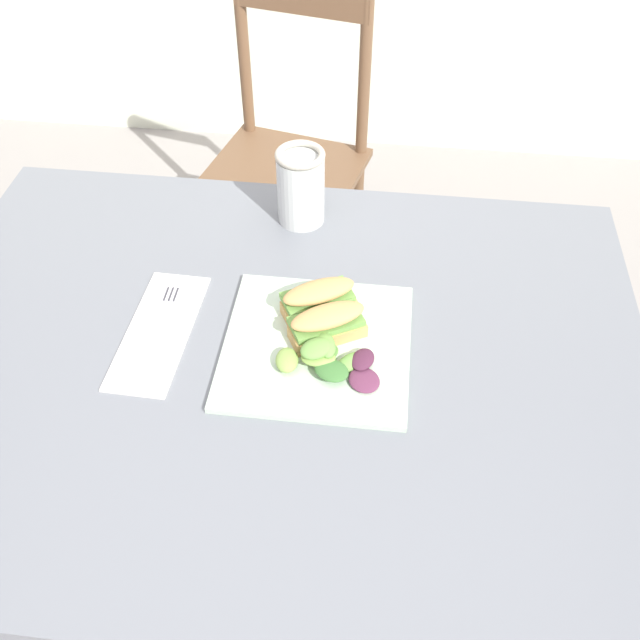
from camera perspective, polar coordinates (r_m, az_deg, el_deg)
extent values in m
plane|color=gray|center=(1.64, -4.49, -23.12)|extent=(9.48, 9.48, 0.00)
cube|color=slate|center=(1.07, -4.17, -3.36)|extent=(1.14, 0.87, 0.03)
cube|color=#2D2D33|center=(1.71, -18.17, -0.55)|extent=(0.07, 0.07, 0.71)
cube|color=#2D2D33|center=(1.61, 16.76, -3.60)|extent=(0.07, 0.07, 0.71)
cylinder|color=brown|center=(2.02, -9.23, 4.51)|extent=(0.03, 0.03, 0.43)
cylinder|color=brown|center=(1.91, -0.08, 2.30)|extent=(0.03, 0.03, 0.43)
cylinder|color=brown|center=(2.25, -5.39, 9.94)|extent=(0.03, 0.03, 0.43)
cylinder|color=brown|center=(2.15, 3.01, 8.19)|extent=(0.03, 0.03, 0.43)
cube|color=brown|center=(1.94, -3.19, 11.59)|extent=(0.48, 0.48, 0.02)
cylinder|color=brown|center=(2.03, -6.17, 20.30)|extent=(0.03, 0.03, 0.42)
cylinder|color=brown|center=(1.92, 3.63, 18.90)|extent=(0.03, 0.03, 0.42)
cube|color=brown|center=(1.90, -1.49, 24.56)|extent=(0.36, 0.11, 0.06)
cube|color=beige|center=(1.06, -0.25, -2.11)|extent=(0.28, 0.28, 0.01)
cube|color=tan|center=(1.06, 0.62, -0.94)|extent=(0.12, 0.09, 0.02)
cube|color=#6B9E47|center=(1.05, 0.50, -0.12)|extent=(0.12, 0.10, 0.01)
ellipsoid|color=tan|center=(1.03, 0.63, 0.31)|extent=(0.12, 0.10, 0.02)
cube|color=tan|center=(1.09, -0.09, 1.09)|extent=(0.12, 0.09, 0.02)
cube|color=#6B9E47|center=(1.09, -0.21, 1.89)|extent=(0.12, 0.10, 0.01)
ellipsoid|color=tan|center=(1.07, -0.09, 2.35)|extent=(0.12, 0.10, 0.02)
ellipsoid|color=#6B9E47|center=(1.02, 2.43, -3.47)|extent=(0.05, 0.06, 0.01)
ellipsoid|color=#6B9E47|center=(1.01, -0.30, -2.32)|extent=(0.06, 0.06, 0.02)
ellipsoid|color=#3D7033|center=(1.00, 0.95, -4.13)|extent=(0.06, 0.06, 0.01)
ellipsoid|color=#602D47|center=(1.00, 3.62, -4.91)|extent=(0.06, 0.06, 0.01)
ellipsoid|color=#518438|center=(1.02, 0.25, -2.64)|extent=(0.06, 0.06, 0.01)
ellipsoid|color=#84A84C|center=(1.02, -2.71, -3.28)|extent=(0.04, 0.05, 0.02)
ellipsoid|color=#84A84C|center=(1.01, -0.15, -3.09)|extent=(0.05, 0.04, 0.01)
ellipsoid|color=#6B9E47|center=(1.02, 0.45, -1.98)|extent=(0.04, 0.06, 0.02)
ellipsoid|color=#4C2338|center=(1.02, 3.49, -3.23)|extent=(0.04, 0.05, 0.01)
cube|color=silver|center=(1.11, -12.97, -0.86)|extent=(0.11, 0.26, 0.00)
cube|color=silver|center=(1.09, -13.30, -1.59)|extent=(0.01, 0.14, 0.00)
cube|color=silver|center=(1.15, -12.10, 1.77)|extent=(0.03, 0.05, 0.00)
cube|color=#38383D|center=(1.16, -11.65, 2.05)|extent=(0.00, 0.03, 0.00)
cube|color=#38383D|center=(1.16, -12.03, 2.08)|extent=(0.00, 0.03, 0.00)
cube|color=#38383D|center=(1.16, -12.41, 2.11)|extent=(0.00, 0.03, 0.00)
cylinder|color=#995623|center=(1.26, -1.56, 10.11)|extent=(0.08, 0.08, 0.10)
cylinder|color=silver|center=(1.26, -1.57, 10.59)|extent=(0.08, 0.08, 0.13)
torus|color=#B7B29E|center=(1.22, -1.64, 13.29)|extent=(0.09, 0.09, 0.01)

